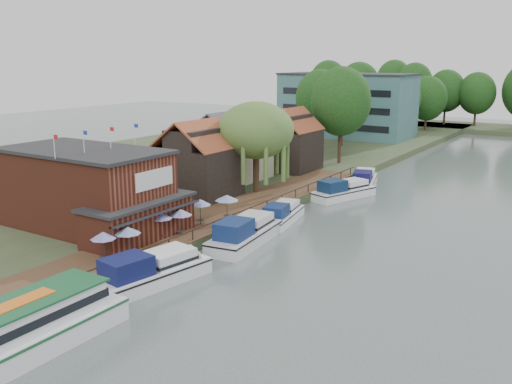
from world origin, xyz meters
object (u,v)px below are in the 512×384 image
Objects in this scene: umbrella_1 at (128,241)px; swan at (93,315)px; cottage_a at (197,159)px; tour_boat at (9,333)px; umbrella_0 at (104,247)px; cruiser_0 at (151,267)px; willow at (256,148)px; cottage_b at (228,145)px; umbrella_2 at (160,226)px; cruiser_1 at (245,230)px; cruiser_2 at (282,212)px; cruiser_4 at (364,178)px; pub at (101,191)px; umbrella_5 at (227,207)px; umbrella_4 at (200,212)px; umbrella_3 at (181,222)px; cruiser_3 at (343,188)px; hotel_block at (347,105)px; cottage_c at (290,139)px.

swan is (4.30, -7.47, -2.07)m from umbrella_1.
umbrella_1 reaches higher than swan.
cottage_a is 34.77m from tour_boat.
umbrella_0 is 4.28m from cruiser_0.
tour_boat is (7.97, -37.24, -4.64)m from willow.
cottage_b is 33.82m from cruiser_0.
cruiser_1 is (4.90, 5.54, -0.96)m from umbrella_2.
cruiser_4 reaches higher than cruiser_2.
cruiser_1 is at bearing 29.05° from pub.
cottage_b is 0.67× the size of tour_boat.
cruiser_1 reaches higher than cruiser_2.
umbrella_5 is at bearing -131.12° from cruiser_2.
tour_boat is (11.47, -17.24, -3.08)m from pub.
umbrella_1 is 0.26× the size of cruiser_2.
umbrella_2 is 5.42m from umbrella_4.
cottage_b reaches higher than umbrella_1.
umbrella_3 and umbrella_5 have the same top height.
pub is 29.25m from cruiser_3.
umbrella_2 is at bearing -114.85° from cruiser_4.
hotel_block is 1.77× the size of tour_boat.
cruiser_2 is 12.70m from cruiser_3.
tour_boat is (19.47, -88.24, -5.58)m from hotel_block.
umbrella_2 is at bearing -97.87° from umbrella_5.
umbrella_4 is (-0.76, 3.69, 0.00)m from umbrella_3.
umbrella_5 is (3.91, -11.21, -3.93)m from willow.
cruiser_3 is (19.44, -44.31, -5.96)m from hotel_block.
cruiser_2 is at bearing 79.42° from umbrella_1.
pub is 7.84m from umbrella_3.
pub is 34.01m from cottage_c.
cottage_b is 18.59m from cruiser_2.
umbrella_4 is at bearing 94.29° from umbrella_1.
pub reaches higher than cruiser_2.
pub is at bearing -137.90° from cruiser_2.
willow is at bearing -120.93° from cruiser_3.
umbrella_0 reaches higher than cruiser_0.
willow is at bearing 96.63° from umbrella_0.
umbrella_3 is at bearing -144.34° from cruiser_1.
umbrella_2 is 0.22× the size of cruiser_0.
cottage_a is at bearing 129.43° from umbrella_4.
umbrella_4 is at bearing -61.37° from cottage_b.
hotel_block reaches higher than cruiser_2.
umbrella_1 reaches higher than cruiser_4.
umbrella_4 is 2.91m from umbrella_5.
cottage_c is 34.04m from umbrella_2.
umbrella_1 is at bearing 119.90° from swan.
cottage_c is at bearing 100.57° from umbrella_1.
hotel_block is at bearing 100.69° from umbrella_0.
umbrella_4 is 9.01m from cruiser_2.
cruiser_3 is at bearing 89.89° from swan.
cottage_a reaches higher than umbrella_4.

